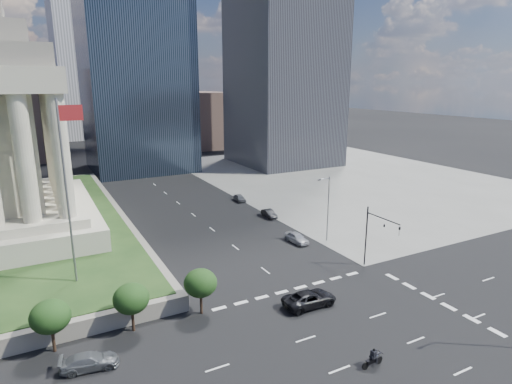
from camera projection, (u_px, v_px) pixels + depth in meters
ground at (131, 166)px, 123.34m from camera, size 500.00×500.00×0.00m
sidewalk_ne at (346, 176)px, 109.93m from camera, size 68.00×90.00×0.03m
flagpole at (67, 183)px, 45.13m from camera, size 2.52×0.24×20.00m
midrise_glass at (134, 57)px, 112.51m from camera, size 26.00×26.00×60.00m
building_filler_ne at (198, 119)px, 161.04m from camera, size 20.00×30.00×20.00m
building_filler_nw at (8, 114)px, 131.96m from camera, size 24.00×30.00×28.00m
traffic_signal_ne at (377, 231)px, 53.81m from camera, size 0.30×5.74×8.00m
street_lamp_north at (327, 205)px, 63.76m from camera, size 2.13×0.22×10.00m
pickup_truck at (310, 299)px, 46.02m from camera, size 2.86×6.04×1.67m
suv_grey at (90, 361)px, 35.91m from camera, size 2.68×4.99×1.38m
parked_sedan_near at (297, 238)px, 64.29m from camera, size 4.61×2.07×1.54m
parked_sedan_mid at (269, 214)px, 76.39m from camera, size 1.65×4.17×1.35m
parked_sedan_far at (240, 198)px, 86.76m from camera, size 2.08×4.21×1.38m
motorcycle_lead at (373, 358)px, 36.11m from camera, size 2.32×0.73×1.71m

